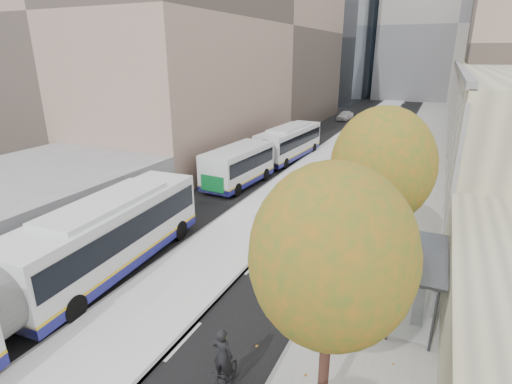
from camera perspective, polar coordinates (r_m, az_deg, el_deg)
The scene contains 11 objects.
bus_platform at distance 40.65m, azimuth 10.82°, elevation 5.35°, with size 4.25×150.00×0.15m, color silver.
sidewalk at distance 39.58m, azimuth 22.10°, elevation 3.84°, with size 4.75×150.00×0.08m, color gray.
building_midrise at distance 52.56m, azimuth -8.03°, elevation 22.23°, with size 24.00×46.00×25.00m, color gray.
building_far_block at distance 99.54m, azimuth 26.86°, elevation 20.43°, with size 30.00×18.00×30.00m, color gray.
bus_shelter at distance 16.14m, azimuth 22.90°, elevation -9.70°, with size 1.90×4.40×2.53m.
tree_b at distance 9.73m, azimuth 10.77°, elevation -9.02°, with size 4.00×4.00×6.97m.
tree_c at distance 17.06m, azimuth 17.61°, elevation 3.59°, with size 4.20×4.20×7.28m.
bus_near at distance 16.94m, azimuth -29.82°, elevation -11.10°, with size 4.02×19.41×3.21m.
bus_far at distance 34.68m, azimuth 2.06°, elevation 5.90°, with size 3.75×17.72×2.93m.
cyclist at distance 12.84m, azimuth -4.69°, elevation -23.94°, with size 0.64×1.72×2.20m.
distant_car at distance 62.73m, azimuth 12.61°, elevation 10.62°, with size 1.64×4.08×1.39m, color silver.
Camera 1 is at (5.50, -3.39, 9.58)m, focal length 28.00 mm.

